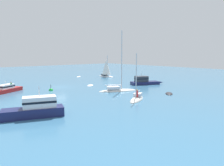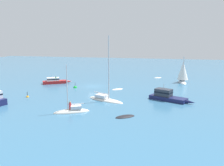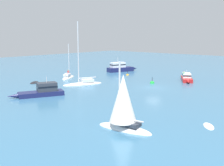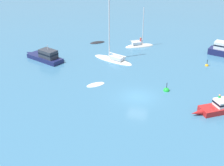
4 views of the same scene
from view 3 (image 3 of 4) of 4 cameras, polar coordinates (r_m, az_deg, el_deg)
name	(u,v)px [view 3 (image 3 of 4)]	position (r m, az deg, el deg)	size (l,w,h in m)	color
ground_plane	(154,87)	(48.11, 8.60, -0.91)	(160.00, 160.00, 0.00)	teal
rib	(122,91)	(44.41, 2.05, -1.71)	(2.75, 2.69, 0.30)	silver
ketch	(83,83)	(50.83, -5.94, 0.03)	(7.53, 4.75, 11.64)	silver
cabin_cruiser	(120,68)	(68.29, 1.75, 3.16)	(8.19, 4.22, 3.44)	#191E4C
rib_1	(34,83)	(54.11, -15.67, 0.03)	(3.08, 2.75, 0.47)	black
yacht	(68,77)	(58.57, -8.98, 1.13)	(5.38, 3.85, 7.59)	silver
powerboat	(187,78)	(56.21, 15.09, 1.04)	(6.59, 4.70, 2.14)	#B21E1E
skiff	(209,126)	(29.30, 19.24, -8.40)	(2.42, 2.08, 0.30)	silver
yacht_1	(124,106)	(26.23, 2.38, -4.67)	(2.91, 5.92, 6.97)	white
motor_cruiser	(42,91)	(42.21, -14.12, -1.57)	(7.91, 4.65, 2.83)	#191E4C
channel_buoy	(128,75)	(62.36, 3.21, 1.66)	(0.56, 0.56, 1.29)	orange
mooring_buoy	(152,83)	(52.26, 8.24, -0.04)	(0.82, 0.82, 1.55)	green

